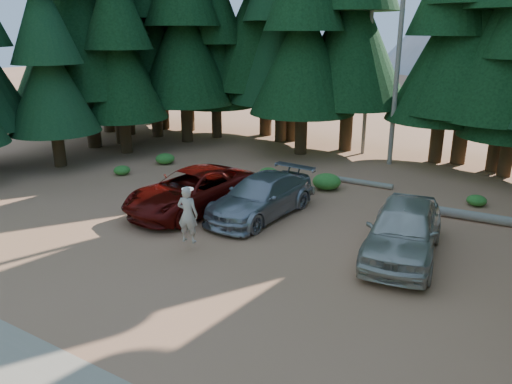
# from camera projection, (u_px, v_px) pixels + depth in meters

# --- Properties ---
(ground) EXTENTS (160.00, 160.00, 0.00)m
(ground) POSITION_uv_depth(u_px,v_px,m) (208.00, 269.00, 14.48)
(ground) COLOR #A66D46
(ground) RESTS_ON ground
(forest_belt_north) EXTENTS (36.00, 7.00, 22.00)m
(forest_belt_north) POSITION_uv_depth(u_px,v_px,m) (377.00, 160.00, 26.61)
(forest_belt_north) COLOR black
(forest_belt_north) RESTS_ON ground
(forest_belt_west) EXTENTS (6.00, 22.00, 22.00)m
(forest_belt_west) POSITION_uv_depth(u_px,v_px,m) (12.00, 166.00, 25.45)
(forest_belt_west) COLOR black
(forest_belt_west) RESTS_ON ground
(snag_front) EXTENTS (0.24, 0.24, 12.00)m
(snag_front) POSITION_uv_depth(u_px,v_px,m) (400.00, 43.00, 23.95)
(snag_front) COLOR gray
(snag_front) RESTS_ON ground
(snag_back) EXTENTS (0.20, 0.20, 10.00)m
(snag_back) POSITION_uv_depth(u_px,v_px,m) (369.00, 62.00, 26.47)
(snag_back) COLOR gray
(snag_back) RESTS_ON ground
(red_pickup) EXTENTS (3.22, 5.91, 1.57)m
(red_pickup) POSITION_uv_depth(u_px,v_px,m) (192.00, 190.00, 19.00)
(red_pickup) COLOR #570B07
(red_pickup) RESTS_ON ground
(silver_minivan_center) EXTENTS (2.44, 5.27, 1.49)m
(silver_minivan_center) POSITION_uv_depth(u_px,v_px,m) (261.00, 197.00, 18.44)
(silver_minivan_center) COLOR #919398
(silver_minivan_center) RESTS_ON ground
(silver_minivan_right) EXTENTS (2.79, 5.33, 1.73)m
(silver_minivan_right) POSITION_uv_depth(u_px,v_px,m) (403.00, 230.00, 15.07)
(silver_minivan_right) COLOR #B9B4A4
(silver_minivan_right) RESTS_ON ground
(frisbee_player) EXTENTS (0.75, 0.58, 1.82)m
(frisbee_player) POSITION_uv_depth(u_px,v_px,m) (188.00, 214.00, 15.39)
(frisbee_player) COLOR beige
(frisbee_player) RESTS_ON ground
(log_left) EXTENTS (4.51, 1.01, 0.32)m
(log_left) POSITION_uv_depth(u_px,v_px,m) (264.00, 184.00, 21.87)
(log_left) COLOR gray
(log_left) RESTS_ON ground
(log_mid) EXTENTS (2.97, 0.31, 0.24)m
(log_mid) POSITION_uv_depth(u_px,v_px,m) (360.00, 182.00, 22.32)
(log_mid) COLOR gray
(log_mid) RESTS_ON ground
(log_right) EXTENTS (5.51, 0.68, 0.35)m
(log_right) POSITION_uv_depth(u_px,v_px,m) (461.00, 214.00, 18.28)
(log_right) COLOR gray
(log_right) RESTS_ON ground
(shrub_far_left) EXTENTS (0.98, 0.98, 0.54)m
(shrub_far_left) POSITION_uv_depth(u_px,v_px,m) (165.00, 159.00, 25.77)
(shrub_far_left) COLOR #217023
(shrub_far_left) RESTS_ON ground
(shrub_left) EXTENTS (0.87, 0.87, 0.48)m
(shrub_left) POSITION_uv_depth(u_px,v_px,m) (268.00, 173.00, 23.34)
(shrub_left) COLOR #217023
(shrub_left) RESTS_ON ground
(shrub_center_left) EXTENTS (1.23, 1.23, 0.68)m
(shrub_center_left) POSITION_uv_depth(u_px,v_px,m) (327.00, 181.00, 21.67)
(shrub_center_left) COLOR #217023
(shrub_center_left) RESTS_ON ground
(shrub_center_right) EXTENTS (0.98, 0.98, 0.54)m
(shrub_center_right) POSITION_uv_depth(u_px,v_px,m) (286.00, 185.00, 21.36)
(shrub_center_right) COLOR #217023
(shrub_center_right) RESTS_ON ground
(shrub_right) EXTENTS (0.76, 0.76, 0.42)m
(shrub_right) POSITION_uv_depth(u_px,v_px,m) (477.00, 200.00, 19.66)
(shrub_right) COLOR #217023
(shrub_right) RESTS_ON ground
(shrub_edge_west) EXTENTS (0.79, 0.79, 0.43)m
(shrub_edge_west) POSITION_uv_depth(u_px,v_px,m) (122.00, 170.00, 23.85)
(shrub_edge_west) COLOR #217023
(shrub_edge_west) RESTS_ON ground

